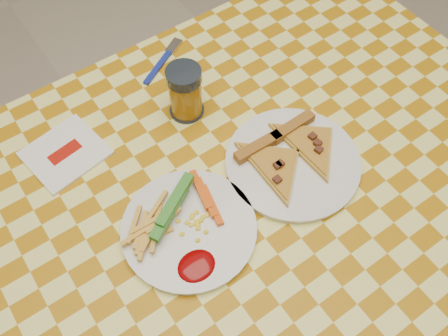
# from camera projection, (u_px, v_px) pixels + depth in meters

# --- Properties ---
(ground) EXTENTS (8.00, 8.00, 0.00)m
(ground) POSITION_uv_depth(u_px,v_px,m) (228.00, 316.00, 1.54)
(ground) COLOR beige
(ground) RESTS_ON ground
(table) EXTENTS (1.28, 0.88, 0.76)m
(table) POSITION_uv_depth(u_px,v_px,m) (230.00, 214.00, 0.97)
(table) COLOR silver
(table) RESTS_ON ground
(plate_left) EXTENTS (0.28, 0.28, 0.01)m
(plate_left) POSITION_uv_depth(u_px,v_px,m) (189.00, 230.00, 0.87)
(plate_left) COLOR white
(plate_left) RESTS_ON table
(plate_right) EXTENTS (0.31, 0.31, 0.01)m
(plate_right) POSITION_uv_depth(u_px,v_px,m) (292.00, 163.00, 0.94)
(plate_right) COLOR white
(plate_right) RESTS_ON table
(fries_veggies) EXTENTS (0.20, 0.18, 0.04)m
(fries_veggies) POSITION_uv_depth(u_px,v_px,m) (179.00, 221.00, 0.86)
(fries_veggies) COLOR #EEB24B
(fries_veggies) RESTS_ON plate_left
(pizza_slices) EXTENTS (0.21, 0.20, 0.02)m
(pizza_slices) POSITION_uv_depth(u_px,v_px,m) (290.00, 153.00, 0.94)
(pizza_slices) COLOR gold
(pizza_slices) RESTS_ON plate_right
(drink_glass) EXTENTS (0.07, 0.07, 0.11)m
(drink_glass) POSITION_uv_depth(u_px,v_px,m) (185.00, 92.00, 0.97)
(drink_glass) COLOR black
(drink_glass) RESTS_ON table
(napkin) EXTENTS (0.16, 0.15, 0.01)m
(napkin) POSITION_uv_depth(u_px,v_px,m) (65.00, 153.00, 0.96)
(napkin) COLOR white
(napkin) RESTS_ON table
(fork) EXTENTS (0.14, 0.09, 0.01)m
(fork) POSITION_uv_depth(u_px,v_px,m) (163.00, 60.00, 1.09)
(fork) COLOR navy
(fork) RESTS_ON table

